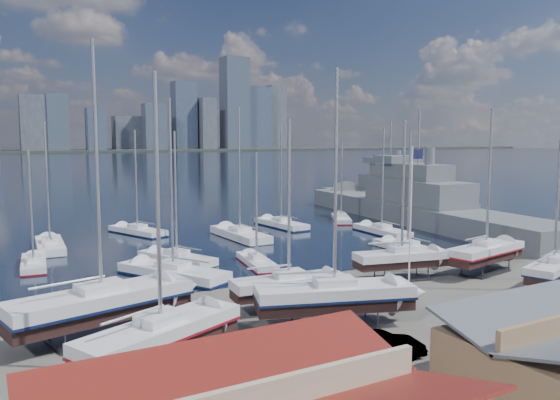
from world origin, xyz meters
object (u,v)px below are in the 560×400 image
naval_ship_west (389,197)px  car_a (369,352)px  sailboat_cradle_0 (102,303)px  naval_ship_east (417,211)px  flagpole (411,215)px

naval_ship_west → car_a: bearing=139.5°
sailboat_cradle_0 → naval_ship_west: sailboat_cradle_0 is taller
naval_ship_east → car_a: (-39.99, -38.86, -0.88)m
naval_ship_west → flagpole: (-40.41, -49.76, 5.32)m
naval_ship_east → flagpole: bearing=142.6°
naval_ship_east → naval_ship_west: naval_ship_east is taller
naval_ship_west → flagpole: bearing=141.7°
sailboat_cradle_0 → flagpole: size_ratio=1.54×
naval_ship_east → car_a: 55.77m
naval_ship_east → naval_ship_west: bearing=-22.4°
sailboat_cradle_0 → flagpole: 22.56m
naval_ship_east → naval_ship_west: 20.56m
naval_ship_west → car_a: (-49.91, -56.88, -0.87)m
sailboat_cradle_0 → car_a: sailboat_cradle_0 is taller
naval_ship_east → car_a: naval_ship_east is taller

